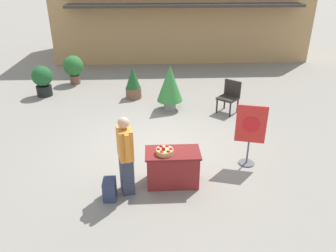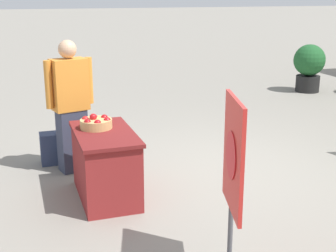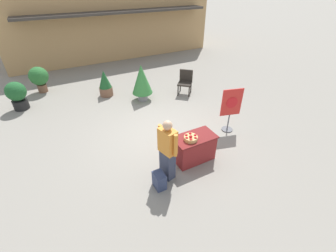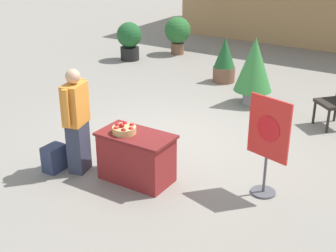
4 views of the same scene
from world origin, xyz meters
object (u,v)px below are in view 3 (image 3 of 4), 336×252
poster_board (231,108)px  potted_plant_near_left (17,94)px  potted_plant_far_left (105,84)px  potted_plant_near_right (39,77)px  display_table (194,148)px  person_visitor (168,150)px  apple_basket (191,138)px  potted_plant_far_right (142,80)px  backpack (159,180)px  patio_chair (185,81)px

poster_board → potted_plant_near_left: 7.70m
potted_plant_far_left → potted_plant_near_left: 3.21m
poster_board → potted_plant_near_right: poster_board is taller
display_table → poster_board: (1.78, 0.66, 0.44)m
person_visitor → poster_board: (2.71, 0.90, -0.02)m
potted_plant_far_left → potted_plant_near_right: potted_plant_near_right is taller
person_visitor → apple_basket: bearing=-1.0°
poster_board → potted_plant_far_left: size_ratio=1.33×
potted_plant_near_right → person_visitor: bearing=-70.6°
potted_plant_far_left → potted_plant_near_right: size_ratio=0.99×
person_visitor → potted_plant_near_right: 7.44m
potted_plant_near_right → potted_plant_far_right: bearing=-37.9°
potted_plant_near_left → person_visitor: bearing=-60.1°
display_table → apple_basket: apple_basket is taller
display_table → potted_plant_far_right: potted_plant_far_right is taller
display_table → backpack: bearing=-160.3°
potted_plant_near_left → potted_plant_far_right: size_ratio=0.74×
backpack → poster_board: bearing=20.1°
potted_plant_near_left → poster_board: bearing=-38.8°
poster_board → potted_plant_far_left: (-2.82, 4.43, -0.29)m
apple_basket → potted_plant_near_left: 6.87m
potted_plant_far_right → potted_plant_near_right: bearing=142.1°
potted_plant_far_right → potted_plant_near_right: (-3.57, 2.78, -0.18)m
apple_basket → potted_plant_near_left: potted_plant_near_left is taller
display_table → poster_board: bearing=20.3°
display_table → potted_plant_far_left: 5.20m
apple_basket → potted_plant_near_right: size_ratio=0.32×
apple_basket → potted_plant_near_left: bearing=126.2°
apple_basket → potted_plant_far_left: 5.23m
patio_chair → poster_board: bearing=37.8°
poster_board → potted_plant_near_right: bearing=-124.4°
potted_plant_far_left → display_table: bearing=-78.5°
patio_chair → potted_plant_far_left: (-3.06, 1.37, -0.03)m
apple_basket → backpack: size_ratio=0.84×
display_table → potted_plant_far_right: 4.03m
backpack → patio_chair: bearing=51.7°
apple_basket → potted_plant_near_right: bearing=115.3°
backpack → potted_plant_near_left: 6.64m
poster_board → display_table: bearing=-54.3°
poster_board → patio_chair: (0.25, 3.06, -0.26)m
person_visitor → poster_board: bearing=4.0°
display_table → patio_chair: bearing=61.5°
person_visitor → poster_board: 2.86m
potted_plant_far_right → potted_plant_far_left: bearing=137.8°
potted_plant_near_left → potted_plant_near_right: bearing=57.8°
apple_basket → person_visitor: size_ratio=0.21×
patio_chair → potted_plant_far_left: bearing=-71.8°
backpack → poster_board: 3.30m
patio_chair → potted_plant_far_right: (-1.85, 0.28, 0.28)m
display_table → poster_board: size_ratio=0.77×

